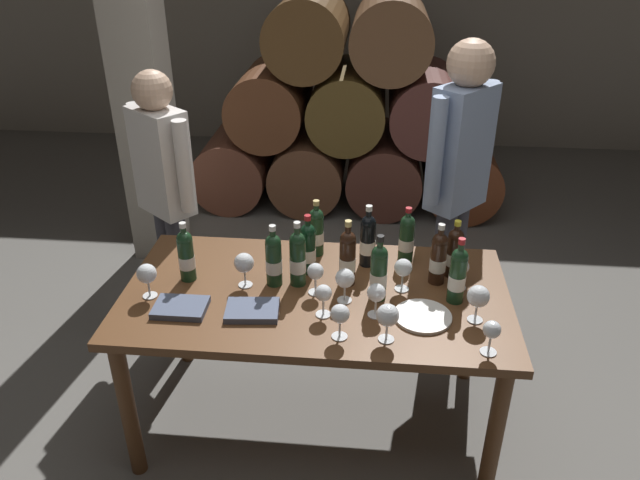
# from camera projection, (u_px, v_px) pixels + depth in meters

# --- Properties ---
(ground_plane) EXTENTS (14.00, 14.00, 0.00)m
(ground_plane) POSITION_uv_depth(u_px,v_px,m) (316.00, 418.00, 3.07)
(ground_plane) COLOR #66635E
(cellar_back_wall) EXTENTS (10.00, 0.24, 2.80)m
(cellar_back_wall) POSITION_uv_depth(u_px,v_px,m) (358.00, 2.00, 6.05)
(cellar_back_wall) COLOR gray
(cellar_back_wall) RESTS_ON ground_plane
(barrel_stack) EXTENTS (2.49, 0.90, 1.69)m
(barrel_stack) POSITION_uv_depth(u_px,v_px,m) (348.00, 118.00, 4.98)
(barrel_stack) COLOR brown
(barrel_stack) RESTS_ON ground_plane
(stone_pillar) EXTENTS (0.32, 0.32, 2.60)m
(stone_pillar) POSITION_uv_depth(u_px,v_px,m) (140.00, 73.00, 3.94)
(stone_pillar) COLOR gray
(stone_pillar) RESTS_ON ground_plane
(dining_table) EXTENTS (1.70, 0.90, 0.76)m
(dining_table) POSITION_uv_depth(u_px,v_px,m) (316.00, 308.00, 2.74)
(dining_table) COLOR brown
(dining_table) RESTS_ON ground_plane
(wine_bottle_0) EXTENTS (0.07, 0.07, 0.28)m
(wine_bottle_0) POSITION_uv_depth(u_px,v_px,m) (454.00, 252.00, 2.76)
(wine_bottle_0) COLOR black
(wine_bottle_0) RESTS_ON dining_table
(wine_bottle_1) EXTENTS (0.07, 0.07, 0.31)m
(wine_bottle_1) POSITION_uv_depth(u_px,v_px,m) (458.00, 275.00, 2.57)
(wine_bottle_1) COLOR #19381E
(wine_bottle_1) RESTS_ON dining_table
(wine_bottle_2) EXTENTS (0.07, 0.07, 0.29)m
(wine_bottle_2) POSITION_uv_depth(u_px,v_px,m) (438.00, 258.00, 2.71)
(wine_bottle_2) COLOR black
(wine_bottle_2) RESTS_ON dining_table
(wine_bottle_3) EXTENTS (0.07, 0.07, 0.29)m
(wine_bottle_3) POSITION_uv_depth(u_px,v_px,m) (186.00, 255.00, 2.73)
(wine_bottle_3) COLOR #19381E
(wine_bottle_3) RESTS_ON dining_table
(wine_bottle_4) EXTENTS (0.07, 0.07, 0.31)m
(wine_bottle_4) POSITION_uv_depth(u_px,v_px,m) (368.00, 240.00, 2.84)
(wine_bottle_4) COLOR black
(wine_bottle_4) RESTS_ON dining_table
(wine_bottle_5) EXTENTS (0.07, 0.07, 0.31)m
(wine_bottle_5) POSITION_uv_depth(u_px,v_px,m) (379.00, 272.00, 2.59)
(wine_bottle_5) COLOR #19381E
(wine_bottle_5) RESTS_ON dining_table
(wine_bottle_6) EXTENTS (0.07, 0.07, 0.29)m
(wine_bottle_6) POSITION_uv_depth(u_px,v_px,m) (308.00, 248.00, 2.79)
(wine_bottle_6) COLOR black
(wine_bottle_6) RESTS_ON dining_table
(wine_bottle_7) EXTENTS (0.07, 0.07, 0.29)m
(wine_bottle_7) POSITION_uv_depth(u_px,v_px,m) (316.00, 231.00, 2.93)
(wine_bottle_7) COLOR #19381E
(wine_bottle_7) RESTS_ON dining_table
(wine_bottle_8) EXTENTS (0.07, 0.07, 0.32)m
(wine_bottle_8) POSITION_uv_depth(u_px,v_px,m) (348.00, 257.00, 2.69)
(wine_bottle_8) COLOR black
(wine_bottle_8) RESTS_ON dining_table
(wine_bottle_9) EXTENTS (0.07, 0.07, 0.28)m
(wine_bottle_9) POSITION_uv_depth(u_px,v_px,m) (407.00, 238.00, 2.88)
(wine_bottle_9) COLOR #19381E
(wine_bottle_9) RESTS_ON dining_table
(wine_bottle_10) EXTENTS (0.07, 0.07, 0.31)m
(wine_bottle_10) POSITION_uv_depth(u_px,v_px,m) (298.00, 258.00, 2.69)
(wine_bottle_10) COLOR #19381E
(wine_bottle_10) RESTS_ON dining_table
(wine_bottle_11) EXTENTS (0.07, 0.07, 0.29)m
(wine_bottle_11) POSITION_uv_depth(u_px,v_px,m) (274.00, 259.00, 2.69)
(wine_bottle_11) COLOR #19381E
(wine_bottle_11) RESTS_ON dining_table
(wine_glass_0) EXTENTS (0.08, 0.08, 0.16)m
(wine_glass_0) POSITION_uv_depth(u_px,v_px,m) (345.00, 279.00, 2.58)
(wine_glass_0) COLOR white
(wine_glass_0) RESTS_ON dining_table
(wine_glass_1) EXTENTS (0.09, 0.09, 0.16)m
(wine_glass_1) POSITION_uv_depth(u_px,v_px,m) (478.00, 297.00, 2.46)
(wine_glass_1) COLOR white
(wine_glass_1) RESTS_ON dining_table
(wine_glass_2) EXTENTS (0.07, 0.07, 0.15)m
(wine_glass_2) POSITION_uv_depth(u_px,v_px,m) (323.00, 294.00, 2.50)
(wine_glass_2) COLOR white
(wine_glass_2) RESTS_ON dining_table
(wine_glass_3) EXTENTS (0.08, 0.08, 0.15)m
(wine_glass_3) POSITION_uv_depth(u_px,v_px,m) (340.00, 315.00, 2.37)
(wine_glass_3) COLOR white
(wine_glass_3) RESTS_ON dining_table
(wine_glass_4) EXTENTS (0.07, 0.07, 0.14)m
(wine_glass_4) POSITION_uv_depth(u_px,v_px,m) (492.00, 331.00, 2.28)
(wine_glass_4) COLOR white
(wine_glass_4) RESTS_ON dining_table
(wine_glass_5) EXTENTS (0.09, 0.09, 0.16)m
(wine_glass_5) POSITION_uv_depth(u_px,v_px,m) (244.00, 264.00, 2.69)
(wine_glass_5) COLOR white
(wine_glass_5) RESTS_ON dining_table
(wine_glass_6) EXTENTS (0.09, 0.09, 0.16)m
(wine_glass_6) POSITION_uv_depth(u_px,v_px,m) (388.00, 316.00, 2.35)
(wine_glass_6) COLOR white
(wine_glass_6) RESTS_ON dining_table
(wine_glass_7) EXTENTS (0.09, 0.09, 0.16)m
(wine_glass_7) POSITION_uv_depth(u_px,v_px,m) (147.00, 274.00, 2.61)
(wine_glass_7) COLOR white
(wine_glass_7) RESTS_ON dining_table
(wine_glass_8) EXTENTS (0.08, 0.08, 0.15)m
(wine_glass_8) POSITION_uv_depth(u_px,v_px,m) (376.00, 294.00, 2.49)
(wine_glass_8) COLOR white
(wine_glass_8) RESTS_ON dining_table
(wine_glass_9) EXTENTS (0.08, 0.08, 0.15)m
(wine_glass_9) POSITION_uv_depth(u_px,v_px,m) (403.00, 269.00, 2.66)
(wine_glass_9) COLOR white
(wine_glass_9) RESTS_ON dining_table
(wine_glass_10) EXTENTS (0.07, 0.07, 0.14)m
(wine_glass_10) POSITION_uv_depth(u_px,v_px,m) (461.00, 268.00, 2.68)
(wine_glass_10) COLOR white
(wine_glass_10) RESTS_ON dining_table
(wine_glass_11) EXTENTS (0.07, 0.07, 0.15)m
(wine_glass_11) POSITION_uv_depth(u_px,v_px,m) (316.00, 273.00, 2.64)
(wine_glass_11) COLOR white
(wine_glass_11) RESTS_ON dining_table
(tasting_notebook) EXTENTS (0.23, 0.18, 0.03)m
(tasting_notebook) POSITION_uv_depth(u_px,v_px,m) (252.00, 310.00, 2.55)
(tasting_notebook) COLOR #4C5670
(tasting_notebook) RESTS_ON dining_table
(leather_ledger) EXTENTS (0.22, 0.16, 0.03)m
(leather_ledger) POSITION_uv_depth(u_px,v_px,m) (181.00, 308.00, 2.57)
(leather_ledger) COLOR #4C5670
(leather_ledger) RESTS_ON dining_table
(serving_plate) EXTENTS (0.24, 0.24, 0.01)m
(serving_plate) POSITION_uv_depth(u_px,v_px,m) (423.00, 316.00, 2.53)
(serving_plate) COLOR white
(serving_plate) RESTS_ON dining_table
(sommelier_presenting) EXTENTS (0.35, 0.39, 1.72)m
(sommelier_presenting) POSITION_uv_depth(u_px,v_px,m) (458.00, 172.00, 3.16)
(sommelier_presenting) COLOR #383842
(sommelier_presenting) RESTS_ON ground_plane
(taster_seated_left) EXTENTS (0.40, 0.34, 1.54)m
(taster_seated_left) POSITION_uv_depth(u_px,v_px,m) (165.00, 185.00, 3.32)
(taster_seated_left) COLOR #383842
(taster_seated_left) RESTS_ON ground_plane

